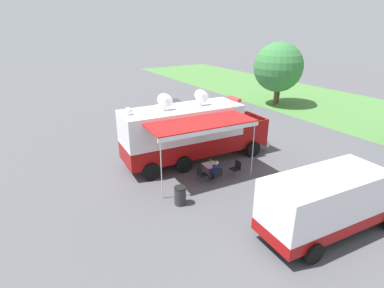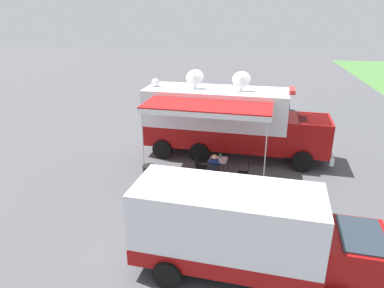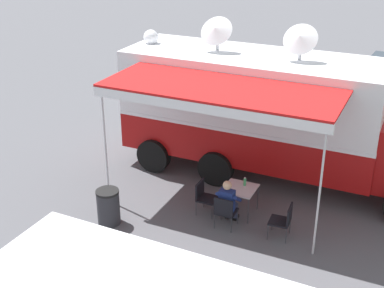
{
  "view_description": "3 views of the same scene",
  "coord_description": "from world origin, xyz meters",
  "px_view_note": "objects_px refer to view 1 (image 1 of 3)",
  "views": [
    {
      "loc": [
        15.14,
        -8.47,
        8.13
      ],
      "look_at": [
        0.3,
        0.51,
        1.21
      ],
      "focal_mm": 28.61,
      "sensor_mm": 36.0,
      "label": 1
    },
    {
      "loc": [
        17.44,
        1.76,
        7.25
      ],
      "look_at": [
        2.16,
        -0.86,
        1.3
      ],
      "focal_mm": 32.84,
      "sensor_mm": 36.0,
      "label": 2
    },
    {
      "loc": [
        13.67,
        3.52,
        7.18
      ],
      "look_at": [
        1.83,
        -1.1,
        1.43
      ],
      "focal_mm": 49.13,
      "sensor_mm": 36.0,
      "label": 3
    }
  ],
  "objects_px": {
    "support_truck": "(332,202)",
    "car_behind_truck": "(173,111)",
    "water_bottle": "(210,161)",
    "folding_chair_beside_table": "(201,174)",
    "command_truck": "(193,131)",
    "folding_chair_spare_by_truck": "(236,167)",
    "folding_chair_at_table": "(217,174)",
    "trash_bin": "(180,196)",
    "seated_responder": "(216,170)",
    "folding_table": "(211,165)"
  },
  "relations": [
    {
      "from": "support_truck",
      "to": "car_behind_truck",
      "type": "relative_size",
      "value": 1.58
    },
    {
      "from": "water_bottle",
      "to": "support_truck",
      "type": "distance_m",
      "value": 6.89
    },
    {
      "from": "folding_chair_beside_table",
      "to": "car_behind_truck",
      "type": "relative_size",
      "value": 0.2
    },
    {
      "from": "command_truck",
      "to": "folding_chair_spare_by_truck",
      "type": "xyz_separation_m",
      "value": [
        3.05,
        0.98,
        -1.43
      ]
    },
    {
      "from": "folding_chair_at_table",
      "to": "car_behind_truck",
      "type": "relative_size",
      "value": 0.2
    },
    {
      "from": "folding_chair_at_table",
      "to": "trash_bin",
      "type": "distance_m",
      "value": 2.86
    },
    {
      "from": "folding_chair_spare_by_truck",
      "to": "seated_responder",
      "type": "bearing_deg",
      "value": -92.51
    },
    {
      "from": "folding_chair_spare_by_truck",
      "to": "support_truck",
      "type": "height_order",
      "value": "support_truck"
    },
    {
      "from": "seated_responder",
      "to": "folding_table",
      "type": "bearing_deg",
      "value": 169.39
    },
    {
      "from": "folding_chair_spare_by_truck",
      "to": "car_behind_truck",
      "type": "height_order",
      "value": "car_behind_truck"
    },
    {
      "from": "command_truck",
      "to": "seated_responder",
      "type": "relative_size",
      "value": 7.7
    },
    {
      "from": "folding_table",
      "to": "water_bottle",
      "type": "distance_m",
      "value": 0.25
    },
    {
      "from": "command_truck",
      "to": "folding_chair_at_table",
      "type": "distance_m",
      "value": 3.51
    },
    {
      "from": "folding_table",
      "to": "folding_chair_spare_by_truck",
      "type": "xyz_separation_m",
      "value": [
        0.67,
        1.28,
        -0.16
      ]
    },
    {
      "from": "folding_chair_beside_table",
      "to": "seated_responder",
      "type": "bearing_deg",
      "value": 66.92
    },
    {
      "from": "command_truck",
      "to": "folding_chair_spare_by_truck",
      "type": "relative_size",
      "value": 11.07
    },
    {
      "from": "command_truck",
      "to": "trash_bin",
      "type": "bearing_deg",
      "value": -38.54
    },
    {
      "from": "folding_chair_beside_table",
      "to": "folding_chair_spare_by_truck",
      "type": "relative_size",
      "value": 1.0
    },
    {
      "from": "folding_chair_at_table",
      "to": "folding_table",
      "type": "bearing_deg",
      "value": 170.99
    },
    {
      "from": "folding_table",
      "to": "trash_bin",
      "type": "height_order",
      "value": "trash_bin"
    },
    {
      "from": "folding_chair_at_table",
      "to": "seated_responder",
      "type": "bearing_deg",
      "value": 176.26
    },
    {
      "from": "folding_table",
      "to": "water_bottle",
      "type": "xyz_separation_m",
      "value": [
        -0.18,
        0.07,
        0.16
      ]
    },
    {
      "from": "command_truck",
      "to": "support_truck",
      "type": "xyz_separation_m",
      "value": [
        8.94,
        1.08,
        -0.56
      ]
    },
    {
      "from": "seated_responder",
      "to": "car_behind_truck",
      "type": "height_order",
      "value": "car_behind_truck"
    },
    {
      "from": "folding_chair_spare_by_truck",
      "to": "seated_responder",
      "type": "xyz_separation_m",
      "value": [
        -0.06,
        -1.4,
        0.14
      ]
    },
    {
      "from": "seated_responder",
      "to": "folding_chair_beside_table",
      "type": "bearing_deg",
      "value": -113.08
    },
    {
      "from": "folding_table",
      "to": "car_behind_truck",
      "type": "bearing_deg",
      "value": 163.57
    },
    {
      "from": "water_bottle",
      "to": "folding_chair_at_table",
      "type": "height_order",
      "value": "water_bottle"
    },
    {
      "from": "folding_chair_at_table",
      "to": "folding_chair_beside_table",
      "type": "bearing_deg",
      "value": -124.77
    },
    {
      "from": "folding_chair_spare_by_truck",
      "to": "command_truck",
      "type": "bearing_deg",
      "value": -162.13
    },
    {
      "from": "folding_chair_spare_by_truck",
      "to": "support_truck",
      "type": "relative_size",
      "value": 0.13
    },
    {
      "from": "trash_bin",
      "to": "seated_responder",
      "type": "bearing_deg",
      "value": 109.96
    },
    {
      "from": "water_bottle",
      "to": "car_behind_truck",
      "type": "distance_m",
      "value": 10.67
    },
    {
      "from": "folding_chair_spare_by_truck",
      "to": "support_truck",
      "type": "xyz_separation_m",
      "value": [
        5.9,
        0.1,
        0.87
      ]
    },
    {
      "from": "folding_chair_spare_by_truck",
      "to": "folding_table",
      "type": "bearing_deg",
      "value": -117.63
    },
    {
      "from": "seated_responder",
      "to": "support_truck",
      "type": "distance_m",
      "value": 6.19
    },
    {
      "from": "folding_table",
      "to": "car_behind_truck",
      "type": "distance_m",
      "value": 10.86
    },
    {
      "from": "water_bottle",
      "to": "car_behind_truck",
      "type": "relative_size",
      "value": 0.05
    },
    {
      "from": "folding_chair_beside_table",
      "to": "support_truck",
      "type": "distance_m",
      "value": 6.71
    },
    {
      "from": "folding_table",
      "to": "folding_chair_beside_table",
      "type": "height_order",
      "value": "folding_chair_beside_table"
    },
    {
      "from": "water_bottle",
      "to": "folding_chair_beside_table",
      "type": "distance_m",
      "value": 1.09
    },
    {
      "from": "water_bottle",
      "to": "folding_chair_at_table",
      "type": "xyz_separation_m",
      "value": [
        0.98,
        -0.2,
        -0.32
      ]
    },
    {
      "from": "folding_chair_spare_by_truck",
      "to": "car_behind_truck",
      "type": "xyz_separation_m",
      "value": [
        -11.09,
        1.79,
        0.37
      ]
    },
    {
      "from": "seated_responder",
      "to": "car_behind_truck",
      "type": "relative_size",
      "value": 0.28
    },
    {
      "from": "folding_chair_beside_table",
      "to": "seated_responder",
      "type": "distance_m",
      "value": 0.81
    },
    {
      "from": "folding_chair_at_table",
      "to": "folding_chair_beside_table",
      "type": "distance_m",
      "value": 0.88
    },
    {
      "from": "seated_responder",
      "to": "folding_chair_spare_by_truck",
      "type": "bearing_deg",
      "value": 87.49
    },
    {
      "from": "command_truck",
      "to": "folding_table",
      "type": "relative_size",
      "value": 11.32
    },
    {
      "from": "folding_chair_at_table",
      "to": "seated_responder",
      "type": "xyz_separation_m",
      "value": [
        -0.19,
        0.01,
        0.14
      ]
    },
    {
      "from": "folding_chair_spare_by_truck",
      "to": "seated_responder",
      "type": "height_order",
      "value": "seated_responder"
    }
  ]
}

